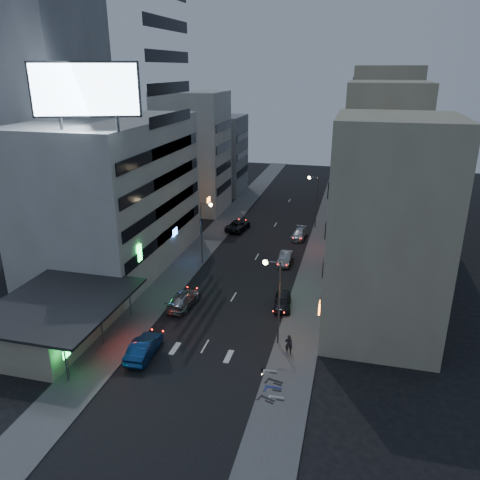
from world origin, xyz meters
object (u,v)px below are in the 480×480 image
(parked_car_right_mid, at_px, (285,258))
(scooter_blue, at_px, (282,382))
(parked_car_right_far, at_px, (299,234))
(scooter_black_b, at_px, (284,376))
(scooter_black_a, at_px, (276,395))
(parked_car_left, at_px, (238,225))
(parked_car_right_near, at_px, (283,301))
(person, at_px, (289,344))
(scooter_silver_b, at_px, (277,365))
(road_car_blue, at_px, (144,348))
(road_car_silver, at_px, (183,299))
(scooter_silver_a, at_px, (285,391))

(parked_car_right_mid, distance_m, scooter_blue, 25.18)
(parked_car_right_far, height_order, scooter_black_b, parked_car_right_far)
(scooter_black_a, bearing_deg, parked_car_right_far, 24.92)
(scooter_blue, distance_m, scooter_black_b, 0.70)
(parked_car_left, distance_m, scooter_black_a, 39.88)
(parked_car_left, bearing_deg, parked_car_right_near, 122.52)
(parked_car_right_far, height_order, scooter_blue, parked_car_right_far)
(parked_car_right_near, distance_m, scooter_black_b, 12.62)
(parked_car_left, xyz_separation_m, person, (12.66, -31.36, 0.26))
(scooter_black_a, relative_size, scooter_silver_b, 1.09)
(parked_car_right_mid, distance_m, road_car_blue, 24.92)
(parked_car_right_mid, height_order, scooter_black_a, parked_car_right_mid)
(parked_car_right_mid, height_order, scooter_black_b, parked_car_right_mid)
(road_car_silver, bearing_deg, parked_car_right_near, -164.62)
(parked_car_right_far, xyz_separation_m, scooter_silver_a, (3.61, -35.77, -0.01))
(road_car_blue, bearing_deg, scooter_black_a, 162.86)
(scooter_silver_b, bearing_deg, parked_car_right_far, 0.25)
(parked_car_right_far, bearing_deg, road_car_blue, -102.55)
(scooter_silver_b, bearing_deg, parked_car_right_mid, 3.35)
(parked_car_right_mid, xyz_separation_m, parked_car_left, (-9.17, 11.31, 0.06))
(parked_car_left, bearing_deg, scooter_blue, 117.12)
(road_car_silver, bearing_deg, parked_car_right_mid, -118.26)
(parked_car_right_mid, distance_m, parked_car_right_far, 9.84)
(parked_car_right_far, relative_size, scooter_black_a, 2.51)
(scooter_silver_a, xyz_separation_m, scooter_silver_b, (-1.12, 3.14, -0.03))
(road_car_blue, distance_m, scooter_blue, 12.48)
(road_car_blue, relative_size, scooter_black_b, 2.59)
(parked_car_right_far, distance_m, road_car_silver, 25.44)
(scooter_silver_b, bearing_deg, road_car_blue, 88.72)
(person, xyz_separation_m, scooter_black_b, (0.25, -4.16, -0.32))
(road_car_blue, height_order, scooter_silver_a, road_car_blue)
(scooter_black_b, bearing_deg, road_car_silver, 63.70)
(scooter_black_a, height_order, scooter_silver_a, scooter_black_a)
(scooter_blue, bearing_deg, parked_car_right_far, 6.05)
(parked_car_right_far, xyz_separation_m, scooter_silver_b, (2.48, -32.63, -0.03))
(scooter_silver_a, xyz_separation_m, scooter_blue, (-0.37, 1.05, 0.05))
(parked_car_left, distance_m, road_car_silver, 25.27)
(parked_car_right_near, height_order, road_car_silver, road_car_silver)
(scooter_silver_a, distance_m, scooter_silver_b, 3.34)
(scooter_black_a, distance_m, scooter_silver_b, 3.74)
(road_car_blue, relative_size, road_car_silver, 0.94)
(road_car_blue, bearing_deg, parked_car_right_mid, -113.01)
(road_car_blue, bearing_deg, scooter_silver_a, 165.89)
(person, bearing_deg, parked_car_right_far, -89.31)
(scooter_silver_a, xyz_separation_m, scooter_black_b, (-0.36, 1.74, 0.05))
(parked_car_left, height_order, scooter_black_a, parked_car_left)
(parked_car_left, bearing_deg, person, 119.50)
(parked_car_left, xyz_separation_m, road_car_blue, (0.52, -34.69, 0.06))
(road_car_blue, relative_size, scooter_silver_b, 2.99)
(road_car_silver, bearing_deg, road_car_blue, 92.83)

